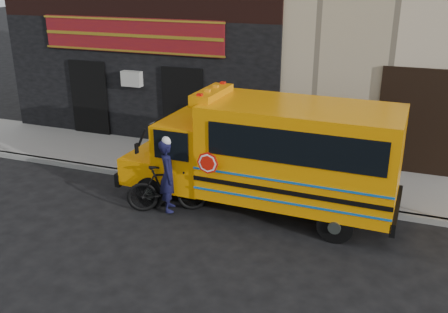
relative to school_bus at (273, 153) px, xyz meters
The scene contains 6 objects.
ground 2.59m from the school_bus, 111.09° to the right, with size 120.00×120.00×0.00m, color black.
curb 1.74m from the school_bus, 139.86° to the left, with size 40.00×0.20×0.15m, color gray.
sidewalk 2.68m from the school_bus, 109.49° to the left, with size 40.00×3.00×0.15m, color gray.
school_bus is the anchor object (origin of this frame).
bicycle 2.72m from the school_bus, 157.93° to the right, with size 0.56×2.00×1.20m, color black.
cyclist 2.59m from the school_bus, 157.26° to the right, with size 0.66×0.43×1.82m, color black.
Camera 1 is at (3.62, -8.97, 5.62)m, focal length 40.00 mm.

